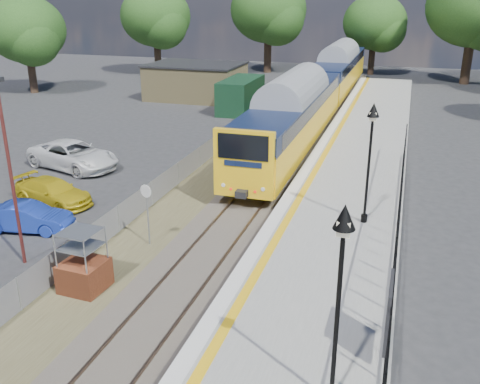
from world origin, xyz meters
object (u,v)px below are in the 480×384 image
at_px(victorian_lamp_south, 341,262).
at_px(speed_sign, 147,205).
at_px(carpark_lamp, 9,162).
at_px(car_white, 73,155).
at_px(train, 321,86).
at_px(car_yellow, 53,192).
at_px(victorian_lamp_north, 371,136).
at_px(brick_plinth, 83,262).
at_px(car_blue, 27,217).

relative_size(victorian_lamp_south, speed_sign, 1.83).
height_order(carpark_lamp, car_white, carpark_lamp).
height_order(train, car_yellow, train).
relative_size(victorian_lamp_north, carpark_lamp, 0.69).
relative_size(brick_plinth, car_blue, 0.60).
bearing_deg(train, carpark_lamp, -102.84).
bearing_deg(car_white, victorian_lamp_south, -117.06).
bearing_deg(train, speed_sign, -95.80).
height_order(carpark_lamp, car_blue, carpark_lamp).
xyz_separation_m(train, car_yellow, (-8.66, -21.99, -1.76)).
bearing_deg(train, victorian_lamp_south, -80.22).
bearing_deg(car_blue, brick_plinth, -135.19).
relative_size(train, brick_plinth, 18.95).
xyz_separation_m(carpark_lamp, car_blue, (-1.65, 2.39, -3.22)).
height_order(victorian_lamp_south, car_yellow, victorian_lamp_south).
height_order(train, car_blue, train).
bearing_deg(victorian_lamp_north, brick_plinth, -143.00).
relative_size(speed_sign, car_blue, 0.70).
bearing_deg(victorian_lamp_south, car_white, 137.79).
xyz_separation_m(train, speed_sign, (-2.50, -24.63, -0.66)).
xyz_separation_m(victorian_lamp_south, speed_sign, (-8.00, 7.29, -2.62)).
relative_size(car_yellow, car_white, 0.75).
bearing_deg(victorian_lamp_south, speed_sign, 137.67).
distance_m(train, car_yellow, 23.70).
bearing_deg(carpark_lamp, brick_plinth, -17.28).
xyz_separation_m(victorian_lamp_south, victorian_lamp_north, (-0.20, 10.00, 0.00)).
bearing_deg(car_blue, carpark_lamp, -155.51).
bearing_deg(victorian_lamp_south, brick_plinth, 156.45).
relative_size(brick_plinth, car_yellow, 0.54).
height_order(victorian_lamp_north, speed_sign, victorian_lamp_north).
bearing_deg(car_yellow, train, -8.28).
relative_size(speed_sign, car_yellow, 0.63).
xyz_separation_m(victorian_lamp_south, car_white, (-16.29, 14.78, -3.55)).
xyz_separation_m(brick_plinth, car_blue, (-4.82, 3.37, -0.45)).
distance_m(victorian_lamp_south, train, 32.44).
distance_m(victorian_lamp_north, train, 22.63).
xyz_separation_m(victorian_lamp_south, car_yellow, (-14.16, 9.92, -3.72)).
bearing_deg(carpark_lamp, speed_sign, 34.92).
distance_m(victorian_lamp_north, speed_sign, 8.66).
height_order(train, speed_sign, train).
distance_m(carpark_lamp, car_yellow, 6.61).
bearing_deg(car_yellow, victorian_lamp_south, -111.81).
bearing_deg(speed_sign, car_white, 153.28).
height_order(victorian_lamp_south, car_white, victorian_lamp_south).
bearing_deg(victorian_lamp_south, train, 99.78).
bearing_deg(brick_plinth, victorian_lamp_north, 37.00).
distance_m(victorian_lamp_south, car_yellow, 17.69).
distance_m(brick_plinth, car_yellow, 8.39).
distance_m(train, car_white, 20.31).
height_order(victorian_lamp_north, car_blue, victorian_lamp_north).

